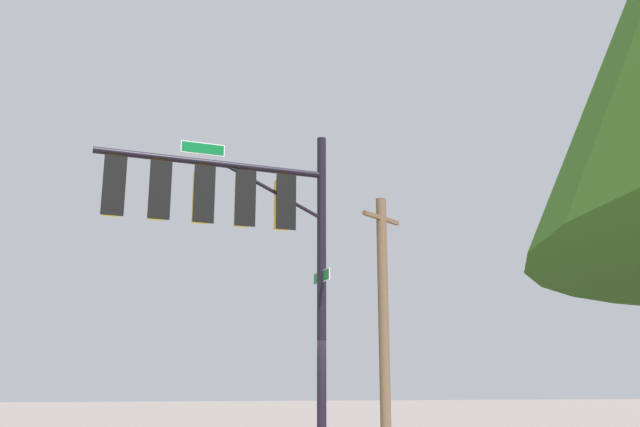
# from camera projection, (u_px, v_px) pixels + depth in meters

# --- Properties ---
(signal_pole_assembly) EXTENTS (5.07, 1.27, 7.05)m
(signal_pole_assembly) POSITION_uv_depth(u_px,v_px,m) (230.00, 218.00, 14.58)
(signal_pole_assembly) COLOR black
(signal_pole_assembly) RESTS_ON ground_plane
(utility_pole) EXTENTS (1.50, 1.19, 7.10)m
(utility_pole) POSITION_uv_depth(u_px,v_px,m) (383.00, 312.00, 20.21)
(utility_pole) COLOR brown
(utility_pole) RESTS_ON ground_plane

